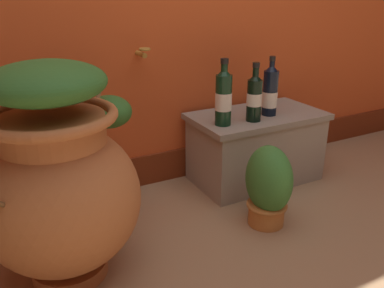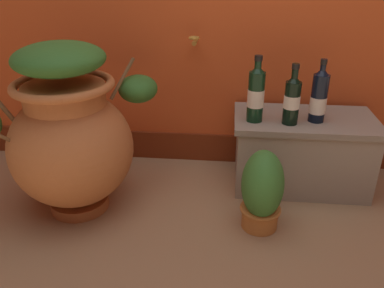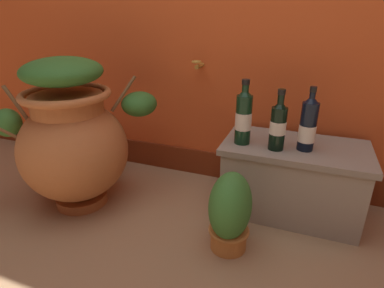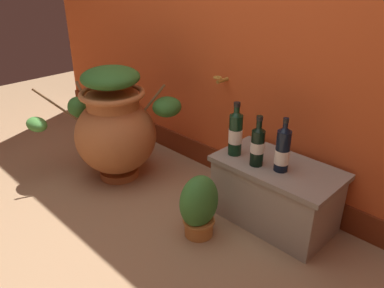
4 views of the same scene
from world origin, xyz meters
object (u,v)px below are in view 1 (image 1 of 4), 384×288
at_px(wine_bottle_middle, 254,96).
at_px(terracotta_urn, 58,182).
at_px(wine_bottle_right, 224,96).
at_px(wine_bottle_left, 270,91).
at_px(potted_shrub, 268,186).

bearing_deg(wine_bottle_middle, terracotta_urn, -165.93).
bearing_deg(wine_bottle_middle, wine_bottle_right, 174.25).
relative_size(wine_bottle_middle, wine_bottle_right, 0.91).
distance_m(wine_bottle_middle, wine_bottle_right, 0.17).
relative_size(wine_bottle_left, potted_shrub, 0.81).
xyz_separation_m(terracotta_urn, wine_bottle_left, (1.14, 0.30, 0.13)).
bearing_deg(terracotta_urn, wine_bottle_middle, 14.07).
xyz_separation_m(terracotta_urn, wine_bottle_middle, (1.01, 0.25, 0.13)).
bearing_deg(wine_bottle_left, wine_bottle_right, -174.95).
xyz_separation_m(wine_bottle_right, potted_shrub, (0.03, -0.34, -0.34)).
relative_size(wine_bottle_right, potted_shrub, 0.85).
height_order(terracotta_urn, wine_bottle_right, terracotta_urn).
height_order(wine_bottle_left, wine_bottle_right, wine_bottle_right).
height_order(terracotta_urn, wine_bottle_left, terracotta_urn).
bearing_deg(wine_bottle_right, wine_bottle_middle, -5.75).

